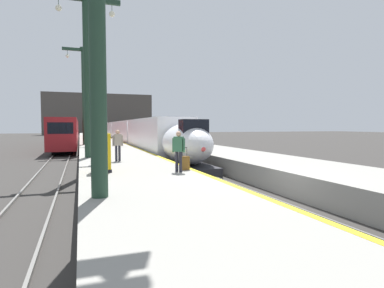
# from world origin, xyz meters

# --- Properties ---
(ground_plane) EXTENTS (260.00, 260.00, 0.00)m
(ground_plane) POSITION_xyz_m (0.00, 0.00, 0.00)
(ground_plane) COLOR #33302D
(platform_left) EXTENTS (4.80, 110.00, 1.05)m
(platform_left) POSITION_xyz_m (-4.05, 24.75, 0.53)
(platform_left) COLOR gray
(platform_left) RESTS_ON ground
(platform_right) EXTENTS (4.80, 110.00, 1.05)m
(platform_right) POSITION_xyz_m (4.05, 24.75, 0.53)
(platform_right) COLOR gray
(platform_right) RESTS_ON ground
(platform_left_safety_stripe) EXTENTS (0.20, 107.80, 0.01)m
(platform_left_safety_stripe) POSITION_xyz_m (-1.77, 24.75, 1.05)
(platform_left_safety_stripe) COLOR yellow
(platform_left_safety_stripe) RESTS_ON platform_left
(rail_main_left) EXTENTS (0.08, 110.00, 0.12)m
(rail_main_left) POSITION_xyz_m (-0.75, 27.50, 0.06)
(rail_main_left) COLOR slate
(rail_main_left) RESTS_ON ground
(rail_main_right) EXTENTS (0.08, 110.00, 0.12)m
(rail_main_right) POSITION_xyz_m (0.75, 27.50, 0.06)
(rail_main_right) COLOR slate
(rail_main_right) RESTS_ON ground
(rail_secondary_left) EXTENTS (0.08, 110.00, 0.12)m
(rail_secondary_left) POSITION_xyz_m (-8.85, 27.50, 0.06)
(rail_secondary_left) COLOR slate
(rail_secondary_left) RESTS_ON ground
(rail_secondary_right) EXTENTS (0.08, 110.00, 0.12)m
(rail_secondary_right) POSITION_xyz_m (-7.35, 27.50, 0.06)
(rail_secondary_right) COLOR slate
(rail_secondary_right) RESTS_ON ground
(highspeed_train_main) EXTENTS (2.92, 56.05, 3.60)m
(highspeed_train_main) POSITION_xyz_m (0.00, 32.81, 1.96)
(highspeed_train_main) COLOR silver
(highspeed_train_main) RESTS_ON ground
(regional_train_adjacent) EXTENTS (2.85, 36.60, 3.80)m
(regional_train_adjacent) POSITION_xyz_m (-8.10, 39.75, 2.13)
(regional_train_adjacent) COLOR maroon
(regional_train_adjacent) RESTS_ON ground
(station_column_mid) EXTENTS (4.00, 0.68, 9.64)m
(station_column_mid) POSITION_xyz_m (-5.90, 9.50, 6.82)
(station_column_mid) COLOR #1E3828
(station_column_mid) RESTS_ON platform_left
(station_column_far) EXTENTS (4.00, 0.68, 9.83)m
(station_column_far) POSITION_xyz_m (-5.90, 23.63, 6.92)
(station_column_far) COLOR #1E3828
(station_column_far) RESTS_ON platform_left
(passenger_near_edge) EXTENTS (0.45, 0.41, 1.69)m
(passenger_near_edge) POSITION_xyz_m (-2.55, 1.85, 2.04)
(passenger_near_edge) COLOR #23232D
(passenger_near_edge) RESTS_ON platform_left
(passenger_mid_platform) EXTENTS (0.57, 0.23, 1.69)m
(passenger_mid_platform) POSITION_xyz_m (-4.47, 6.75, 2.04)
(passenger_mid_platform) COLOR #23232D
(passenger_mid_platform) RESTS_ON platform_left
(rolling_suitcase) EXTENTS (0.40, 0.22, 0.98)m
(rolling_suitcase) POSITION_xyz_m (-2.12, 2.35, 1.35)
(rolling_suitcase) COLOR brown
(rolling_suitcase) RESTS_ON platform_left
(ticket_machine_yellow) EXTENTS (0.76, 0.62, 1.60)m
(ticket_machine_yellow) POSITION_xyz_m (-5.55, 2.87, 1.79)
(ticket_machine_yellow) COLOR yellow
(ticket_machine_yellow) RESTS_ON platform_left
(terminus_back_wall) EXTENTS (36.00, 2.00, 14.00)m
(terminus_back_wall) POSITION_xyz_m (0.00, 102.00, 7.00)
(terminus_back_wall) COLOR #4C4742
(terminus_back_wall) RESTS_ON ground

